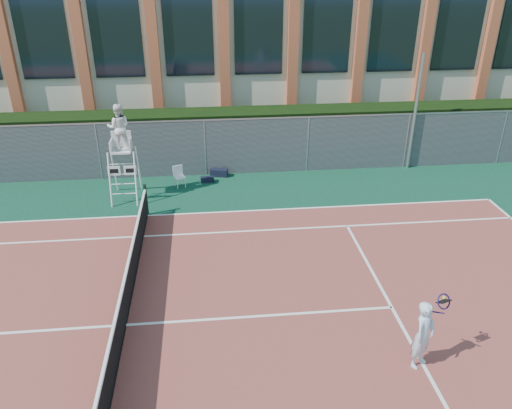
{
  "coord_description": "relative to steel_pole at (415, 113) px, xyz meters",
  "views": [
    {
      "loc": [
        2.09,
        -9.38,
        7.75
      ],
      "look_at": [
        3.37,
        3.0,
        1.51
      ],
      "focal_mm": 35.0,
      "sensor_mm": 36.0,
      "label": 1
    }
  ],
  "objects": [
    {
      "name": "ground",
      "position": [
        -10.14,
        -8.7,
        -2.27
      ],
      "size": [
        120.0,
        120.0,
        0.0
      ],
      "primitive_type": "plane",
      "color": "#233814"
    },
    {
      "name": "apron",
      "position": [
        -10.14,
        -7.7,
        -2.26
      ],
      "size": [
        36.0,
        20.0,
        0.01
      ],
      "primitive_type": "cube",
      "color": "#0C3626",
      "rests_on": "ground"
    },
    {
      "name": "tennis_court",
      "position": [
        -10.14,
        -8.7,
        -2.25
      ],
      "size": [
        23.77,
        10.97,
        0.02
      ],
      "primitive_type": "cube",
      "color": "brown",
      "rests_on": "apron"
    },
    {
      "name": "tennis_net",
      "position": [
        -10.14,
        -8.7,
        -1.73
      ],
      "size": [
        0.1,
        11.3,
        1.1
      ],
      "color": "black",
      "rests_on": "ground"
    },
    {
      "name": "fence",
      "position": [
        -10.14,
        0.1,
        -1.17
      ],
      "size": [
        40.0,
        0.06,
        2.2
      ],
      "primitive_type": null,
      "color": "#595E60",
      "rests_on": "ground"
    },
    {
      "name": "hedge",
      "position": [
        -10.14,
        1.3,
        -1.17
      ],
      "size": [
        40.0,
        1.4,
        2.2
      ],
      "primitive_type": "cube",
      "color": "black",
      "rests_on": "ground"
    },
    {
      "name": "building",
      "position": [
        -10.14,
        9.25,
        1.88
      ],
      "size": [
        45.0,
        10.6,
        8.22
      ],
      "color": "beige",
      "rests_on": "ground"
    },
    {
      "name": "steel_pole",
      "position": [
        0.0,
        0.0,
        0.0
      ],
      "size": [
        0.12,
        0.12,
        4.54
      ],
      "primitive_type": "cylinder",
      "color": "#9EA0A5",
      "rests_on": "ground"
    },
    {
      "name": "umpire_chair",
      "position": [
        -10.97,
        -1.65,
        0.23
      ],
      "size": [
        0.96,
        1.47,
        3.43
      ],
      "color": "white",
      "rests_on": "ground"
    },
    {
      "name": "plastic_chair",
      "position": [
        -9.15,
        -0.89,
        -1.8
      ],
      "size": [
        0.48,
        0.48,
        0.8
      ],
      "color": "silver",
      "rests_on": "apron"
    },
    {
      "name": "sports_bag_near",
      "position": [
        -7.65,
        -0.1,
        -2.12
      ],
      "size": [
        0.71,
        0.43,
        0.28
      ],
      "primitive_type": "cube",
      "rotation": [
        0.0,
        0.0,
        -0.25
      ],
      "color": "black",
      "rests_on": "apron"
    },
    {
      "name": "sports_bag_far",
      "position": [
        -8.11,
        -0.62,
        -2.16
      ],
      "size": [
        0.52,
        0.23,
        0.2
      ],
      "primitive_type": "cube",
      "rotation": [
        0.0,
        0.0,
        0.02
      ],
      "color": "black",
      "rests_on": "apron"
    },
    {
      "name": "tennis_player",
      "position": [
        -3.83,
        -10.57,
        -1.45
      ],
      "size": [
        0.94,
        0.74,
        1.58
      ],
      "color": "silver",
      "rests_on": "tennis_court"
    }
  ]
}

